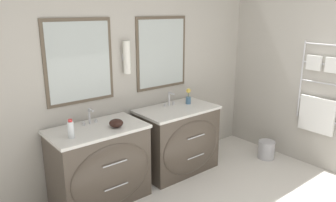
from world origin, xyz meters
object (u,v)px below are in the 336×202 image
at_px(amenity_bowl, 116,123).
at_px(flower_vase, 188,97).
at_px(vanity_right, 179,140).
at_px(vanity_left, 101,165).
at_px(waste_bin, 266,149).
at_px(toiletry_bottle, 71,129).

height_order(amenity_bowl, flower_vase, flower_vase).
bearing_deg(flower_vase, vanity_right, -158.69).
height_order(vanity_left, waste_bin, vanity_left).
bearing_deg(amenity_bowl, vanity_right, 4.59).
distance_m(vanity_left, waste_bin, 2.33).
bearing_deg(toiletry_bottle, waste_bin, -9.77).
height_order(vanity_right, waste_bin, vanity_right).
bearing_deg(amenity_bowl, waste_bin, -11.52).
bearing_deg(waste_bin, flower_vase, 147.57).
xyz_separation_m(toiletry_bottle, waste_bin, (2.57, -0.44, -0.78)).
bearing_deg(amenity_bowl, toiletry_bottle, 178.12).
distance_m(toiletry_bottle, waste_bin, 2.72).
distance_m(vanity_right, toiletry_bottle, 1.48).
height_order(vanity_left, vanity_right, same).
height_order(amenity_bowl, waste_bin, amenity_bowl).
bearing_deg(flower_vase, waste_bin, -32.43).
relative_size(vanity_left, toiletry_bottle, 5.35).
height_order(vanity_left, toiletry_bottle, toiletry_bottle).
height_order(vanity_left, amenity_bowl, amenity_bowl).
relative_size(amenity_bowl, flower_vase, 0.72).
bearing_deg(toiletry_bottle, flower_vase, 5.27).
distance_m(vanity_right, flower_vase, 0.55).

